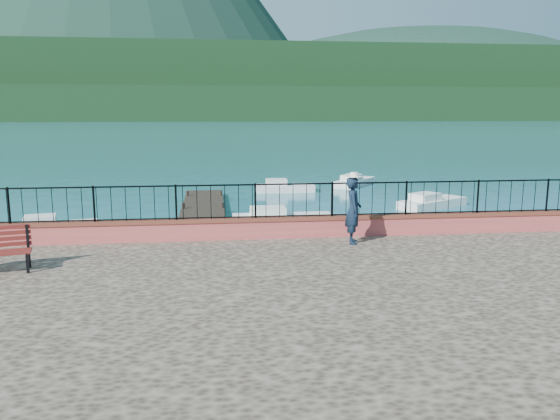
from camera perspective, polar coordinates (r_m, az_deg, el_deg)
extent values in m
plane|color=#19596B|center=(12.43, 0.24, -12.16)|extent=(2000.00, 2000.00, 0.00)
cube|color=#C05745|center=(15.52, -1.46, -1.86)|extent=(28.00, 0.46, 0.58)
cube|color=black|center=(15.38, -1.48, 0.93)|extent=(27.00, 0.05, 0.95)
cube|color=#2D231C|center=(23.86, -8.15, -0.98)|extent=(2.00, 16.00, 0.30)
cube|color=black|center=(311.44, -6.79, 10.89)|extent=(900.00, 60.00, 18.00)
cube|color=black|center=(371.82, -6.87, 12.77)|extent=(900.00, 120.00, 44.00)
ellipsoid|color=#142D23|center=(612.84, 14.45, 9.42)|extent=(448.00, 384.00, 180.00)
imported|color=black|center=(14.89, 7.67, -0.03)|extent=(0.54, 0.73, 1.82)
cylinder|color=white|center=(14.75, 7.76, 3.69)|extent=(0.44, 0.44, 0.12)
cube|color=silver|center=(23.11, -22.55, -1.40)|extent=(3.48, 1.98, 0.80)
cube|color=white|center=(23.19, 0.28, -0.57)|extent=(4.23, 1.30, 0.80)
cube|color=white|center=(28.48, 15.65, 1.06)|extent=(4.07, 3.11, 0.80)
cube|color=silver|center=(32.91, 0.53, 2.62)|extent=(3.49, 1.33, 0.80)
cube|color=silver|center=(36.02, 7.85, 3.19)|extent=(3.47, 4.00, 0.80)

